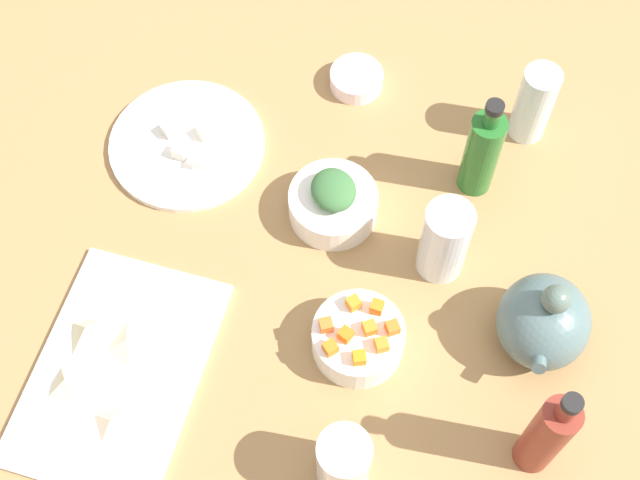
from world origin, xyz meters
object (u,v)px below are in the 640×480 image
bottle_1 (482,152)px  drinking_glass_1 (534,104)px  drinking_glass_0 (344,462)px  bowl_small_side (356,79)px  teapot (544,321)px  plate_tofu (187,144)px  bowl_greens (335,205)px  bottle_0 (547,435)px  bowl_carrots (358,339)px  cutting_board (118,372)px  drinking_glass_2 (445,241)px

bottle_1 → drinking_glass_1: size_ratio=1.42×
drinking_glass_0 → bowl_small_side: bearing=-167.5°
teapot → drinking_glass_0: size_ratio=1.31×
plate_tofu → drinking_glass_0: (45.66, 38.48, 5.49)cm
bowl_greens → bottle_0: bottle_0 is taller
bowl_carrots → cutting_board: bearing=-67.9°
cutting_board → drinking_glass_2: bearing=125.7°
bowl_small_side → bottle_0: 69.09cm
cutting_board → bottle_0: 60.50cm
bowl_small_side → bowl_greens: bearing=6.5°
plate_tofu → bottle_1: bottle_1 is taller
drinking_glass_0 → drinking_glass_1: drinking_glass_1 is taller
plate_tofu → teapot: 64.11cm
plate_tofu → teapot: size_ratio=1.62×
bottle_0 → bottle_1: 44.85cm
bowl_carrots → teapot: size_ratio=0.85×
bowl_small_side → bottle_0: (56.33, 39.09, 8.52)cm
plate_tofu → bowl_small_side: bearing=129.6°
bowl_greens → drinking_glass_1: drinking_glass_1 is taller
teapot → drinking_glass_2: size_ratio=1.08×
bowl_greens → drinking_glass_0: 41.37cm
drinking_glass_0 → drinking_glass_2: bearing=169.8°
bottle_1 → bottle_0: bearing=20.6°
drinking_glass_0 → drinking_glass_2: (-35.16, 6.33, 1.32)cm
bottle_0 → drinking_glass_0: size_ratio=1.94×
plate_tofu → bottle_1: 48.32cm
teapot → drinking_glass_1: size_ratio=1.10×
plate_tofu → bottle_0: (36.44, 63.09, 9.45)cm
cutting_board → drinking_glass_0: bearing=81.1°
bowl_greens → bowl_small_side: 26.16cm
plate_tofu → drinking_glass_2: 46.53cm
cutting_board → bowl_small_side: (-60.08, 20.54, 1.03)cm
bowl_carrots → drinking_glass_0: bearing=7.8°
teapot → drinking_glass_0: bearing=-40.1°
drinking_glass_2 → bowl_carrots: bearing=-28.2°
teapot → drinking_glass_1: teapot is taller
bowl_greens → drinking_glass_2: bearing=76.1°
bowl_carrots → bottle_0: 29.65cm
cutting_board → bowl_greens: 41.46cm
bottle_0 → drinking_glass_2: size_ratio=1.60×
cutting_board → bowl_small_side: bearing=161.1°
bowl_small_side → drinking_glass_2: (30.40, 20.81, 5.87)cm
cutting_board → teapot: 61.59cm
bowl_carrots → drinking_glass_1: (-45.05, 17.88, 4.55)cm
bowl_greens → teapot: bearing=69.3°
bottle_0 → bowl_greens: bearing=-130.0°
cutting_board → drinking_glass_2: (-29.68, 41.35, 6.90)cm
teapot → drinking_glass_1: 37.66cm
bowl_small_side → drinking_glass_0: drinking_glass_0 is taller
cutting_board → teapot: (-21.25, 57.52, 5.77)cm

